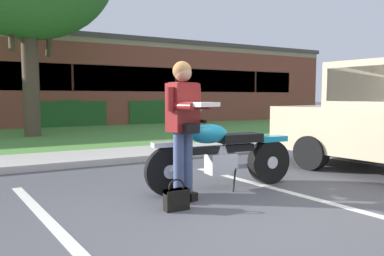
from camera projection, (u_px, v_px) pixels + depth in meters
name	position (u px, v px, depth m)	size (l,w,h in m)	color
ground_plane	(229.00, 215.00, 3.93)	(140.00, 140.00, 0.00)	#4C4C51
curb_strip	(127.00, 160.00, 7.08)	(60.00, 0.20, 0.12)	#B7B2A8
concrete_walk	(114.00, 154.00, 7.83)	(60.00, 1.50, 0.08)	#B7B2A8
grass_lawn	(76.00, 136.00, 11.69)	(60.00, 7.27, 0.06)	#518E3D
stall_stripe_0	(64.00, 236.00, 3.32)	(0.12, 4.40, 0.01)	silver
stall_stripe_1	(302.00, 196.00, 4.70)	(0.12, 4.40, 0.01)	silver
motorcycle	(227.00, 154.00, 5.06)	(2.24, 0.82, 1.26)	black
rider_person	(184.00, 119.00, 4.39)	(0.54, 0.65, 1.70)	black
handbag	(177.00, 197.00, 4.10)	(0.28, 0.13, 0.36)	black
hedge_center_left	(68.00, 112.00, 15.29)	(3.01, 0.90, 1.24)	#235623
hedge_center_right	(161.00, 110.00, 17.26)	(3.36, 0.90, 1.24)	#235623
brick_building	(54.00, 84.00, 20.02)	(27.81, 11.75, 3.98)	brown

